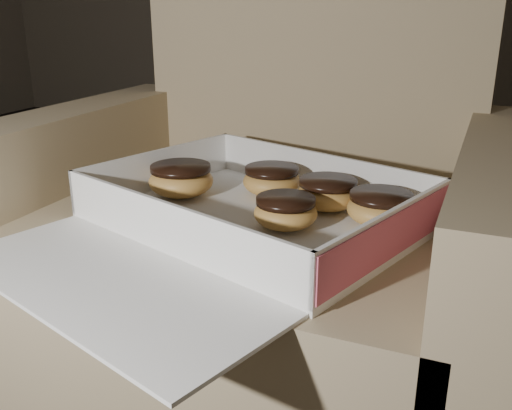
% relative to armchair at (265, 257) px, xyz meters
% --- Properties ---
extents(floor, '(4.50, 4.50, 0.00)m').
position_rel_armchair_xyz_m(floor, '(-0.62, -0.03, -0.27)').
color(floor, black).
rests_on(floor, ground).
extents(armchair, '(0.82, 0.70, 0.86)m').
position_rel_armchair_xyz_m(armchair, '(0.00, 0.00, 0.00)').
color(armchair, '#988561').
rests_on(armchair, floor).
extents(bakery_box, '(0.58, 0.63, 0.07)m').
position_rel_armchair_xyz_m(bakery_box, '(0.02, -0.17, 0.13)').
color(bakery_box, white).
rests_on(bakery_box, armchair).
extents(donut_a, '(0.09, 0.09, 0.05)m').
position_rel_armchair_xyz_m(donut_a, '(0.21, -0.08, 0.15)').
color(donut_a, '#DE9C4D').
rests_on(donut_a, bakery_box).
extents(donut_b, '(0.09, 0.09, 0.05)m').
position_rel_armchair_xyz_m(donut_b, '(0.12, -0.04, 0.15)').
color(donut_b, '#DE9C4D').
rests_on(donut_b, bakery_box).
extents(donut_c, '(0.09, 0.09, 0.05)m').
position_rel_armchair_xyz_m(donut_c, '(0.02, -0.01, 0.15)').
color(donut_c, '#DE9C4D').
rests_on(donut_c, bakery_box).
extents(donut_d, '(0.09, 0.09, 0.04)m').
position_rel_armchair_xyz_m(donut_d, '(0.09, -0.14, 0.15)').
color(donut_d, '#DE9C4D').
rests_on(donut_d, bakery_box).
extents(donut_e, '(0.10, 0.10, 0.05)m').
position_rel_armchair_xyz_m(donut_e, '(-0.12, -0.08, 0.15)').
color(donut_e, '#DE9C4D').
rests_on(donut_e, bakery_box).
extents(crumb_a, '(0.01, 0.01, 0.00)m').
position_rel_armchair_xyz_m(crumb_a, '(-0.14, -0.16, 0.12)').
color(crumb_a, black).
rests_on(crumb_a, bakery_box).
extents(crumb_b, '(0.01, 0.01, 0.00)m').
position_rel_armchair_xyz_m(crumb_b, '(-0.03, -0.20, 0.12)').
color(crumb_b, black).
rests_on(crumb_b, bakery_box).
extents(crumb_c, '(0.01, 0.01, 0.00)m').
position_rel_armchair_xyz_m(crumb_c, '(-0.06, -0.25, 0.12)').
color(crumb_c, black).
rests_on(crumb_c, bakery_box).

